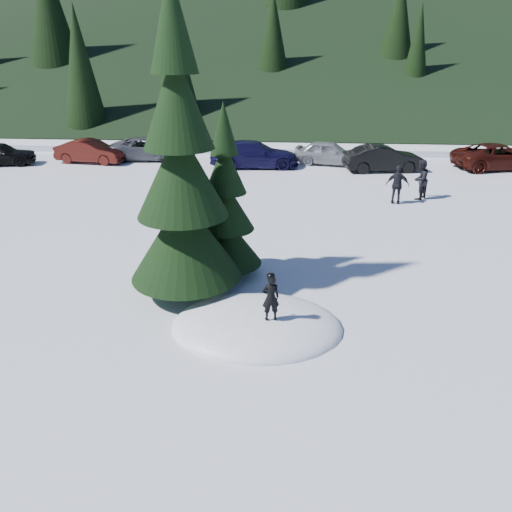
# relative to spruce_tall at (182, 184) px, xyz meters

# --- Properties ---
(ground) EXTENTS (200.00, 200.00, 0.00)m
(ground) POSITION_rel_spruce_tall_xyz_m (2.20, -1.80, -3.32)
(ground) COLOR white
(ground) RESTS_ON ground
(snow_mound) EXTENTS (4.48, 3.52, 0.96)m
(snow_mound) POSITION_rel_spruce_tall_xyz_m (2.20, -1.80, -3.32)
(snow_mound) COLOR white
(snow_mound) RESTS_ON ground
(spruce_tall) EXTENTS (3.20, 3.20, 8.60)m
(spruce_tall) POSITION_rel_spruce_tall_xyz_m (0.00, 0.00, 0.00)
(spruce_tall) COLOR #311C10
(spruce_tall) RESTS_ON ground
(spruce_short) EXTENTS (2.20, 2.20, 5.37)m
(spruce_short) POSITION_rel_spruce_tall_xyz_m (1.00, 1.40, -1.22)
(spruce_short) COLOR #311C10
(spruce_short) RESTS_ON ground
(child_skier) EXTENTS (0.49, 0.38, 1.20)m
(child_skier) POSITION_rel_spruce_tall_xyz_m (2.56, -2.20, -2.24)
(child_skier) COLOR black
(child_skier) RESTS_ON snow_mound
(adult_0) EXTENTS (1.13, 1.16, 1.88)m
(adult_0) POSITION_rel_spruce_tall_xyz_m (9.02, 10.54, -2.38)
(adult_0) COLOR black
(adult_0) RESTS_ON ground
(adult_1) EXTENTS (1.11, 0.63, 1.78)m
(adult_1) POSITION_rel_spruce_tall_xyz_m (7.81, 9.66, -2.43)
(adult_1) COLOR black
(adult_1) RESTS_ON ground
(car_1) EXTENTS (4.45, 2.04, 1.41)m
(car_1) POSITION_rel_spruce_tall_xyz_m (-9.59, 17.11, -2.61)
(car_1) COLOR #3E100B
(car_1) RESTS_ON ground
(car_2) EXTENTS (5.16, 2.68, 1.39)m
(car_2) POSITION_rel_spruce_tall_xyz_m (-6.26, 18.30, -2.62)
(car_2) COLOR #4D4F55
(car_2) RESTS_ON ground
(car_3) EXTENTS (5.46, 2.54, 1.54)m
(car_3) POSITION_rel_spruce_tall_xyz_m (0.66, 16.69, -2.55)
(car_3) COLOR #110E34
(car_3) RESTS_ON ground
(car_4) EXTENTS (4.45, 2.56, 1.43)m
(car_4) POSITION_rel_spruce_tall_xyz_m (5.17, 17.72, -2.61)
(car_4) COLOR gray
(car_4) RESTS_ON ground
(car_5) EXTENTS (4.71, 2.26, 1.49)m
(car_5) POSITION_rel_spruce_tall_xyz_m (8.21, 16.23, -2.58)
(car_5) COLOR black
(car_5) RESTS_ON ground
(car_6) EXTENTS (5.70, 3.56, 1.47)m
(car_6) POSITION_rel_spruce_tall_xyz_m (15.10, 17.36, -2.58)
(car_6) COLOR #340E09
(car_6) RESTS_ON ground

